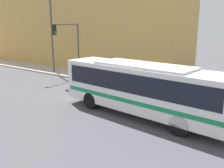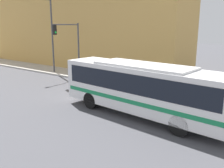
{
  "view_description": "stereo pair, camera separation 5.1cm",
  "coord_description": "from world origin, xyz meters",
  "views": [
    {
      "loc": [
        -13.09,
        -7.68,
        5.4
      ],
      "look_at": [
        0.45,
        2.34,
        1.37
      ],
      "focal_mm": 40.0,
      "sensor_mm": 36.0,
      "label": 1
    },
    {
      "loc": [
        -13.06,
        -7.72,
        5.4
      ],
      "look_at": [
        0.45,
        2.34,
        1.37
      ],
      "focal_mm": 40.0,
      "sensor_mm": 36.0,
      "label": 2
    }
  ],
  "objects": [
    {
      "name": "ground_plane",
      "position": [
        0.0,
        0.0,
        0.0
      ],
      "size": [
        120.0,
        120.0,
        0.0
      ],
      "primitive_type": "plane",
      "color": "#47474C"
    },
    {
      "name": "sidewalk",
      "position": [
        6.17,
        20.0,
        0.09
      ],
      "size": [
        3.34,
        70.0,
        0.18
      ],
      "color": "#B7B2A8",
      "rests_on": "ground_plane"
    },
    {
      "name": "building_facade",
      "position": [
        10.84,
        17.23,
        5.59
      ],
      "size": [
        6.0,
        32.47,
        11.17
      ],
      "color": "tan",
      "rests_on": "ground_plane"
    },
    {
      "name": "city_bus",
      "position": [
        -0.55,
        -0.65,
        1.85
      ],
      "size": [
        3.32,
        10.94,
        3.17
      ],
      "rotation": [
        0.0,
        0.0,
        -0.08
      ],
      "color": "white",
      "rests_on": "ground_plane"
    },
    {
      "name": "fire_hydrant",
      "position": [
        5.1,
        3.52,
        0.55
      ],
      "size": [
        0.24,
        0.32,
        0.76
      ],
      "color": "gold",
      "rests_on": "sidewalk"
    },
    {
      "name": "traffic_light_pole",
      "position": [
        4.14,
        10.14,
        3.85
      ],
      "size": [
        3.28,
        0.35,
        5.36
      ],
      "color": "#47474C",
      "rests_on": "sidewalk"
    },
    {
      "name": "parking_meter",
      "position": [
        5.1,
        8.64,
        1.09
      ],
      "size": [
        0.14,
        0.14,
        1.36
      ],
      "color": "#47474C",
      "rests_on": "sidewalk"
    },
    {
      "name": "street_lamp",
      "position": [
        4.97,
        14.17,
        4.85
      ],
      "size": [
        2.98,
        0.28,
        7.86
      ],
      "color": "#47474C",
      "rests_on": "sidewalk"
    }
  ]
}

